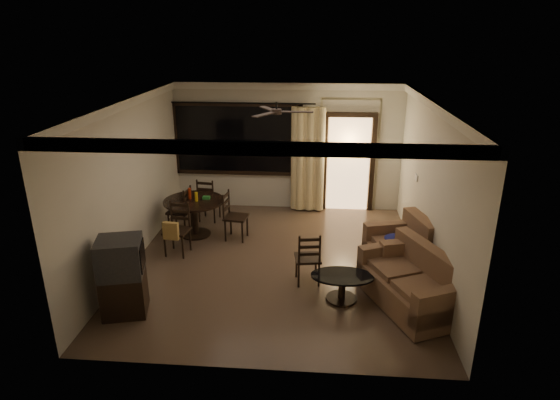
# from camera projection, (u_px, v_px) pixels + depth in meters

# --- Properties ---
(ground) EXTENTS (5.50, 5.50, 0.00)m
(ground) POSITION_uv_depth(u_px,v_px,m) (277.00, 262.00, 8.23)
(ground) COLOR #7F6651
(ground) RESTS_ON ground
(room_shell) EXTENTS (5.50, 6.70, 5.50)m
(room_shell) POSITION_uv_depth(u_px,v_px,m) (314.00, 139.00, 9.21)
(room_shell) COLOR beige
(room_shell) RESTS_ON ground
(dining_table) EXTENTS (1.18, 1.18, 0.96)m
(dining_table) POSITION_uv_depth(u_px,v_px,m) (194.00, 207.00, 9.14)
(dining_table) COLOR black
(dining_table) RESTS_ON ground
(dining_chair_west) EXTENTS (0.47, 0.47, 0.95)m
(dining_chair_west) POSITION_uv_depth(u_px,v_px,m) (181.00, 219.00, 9.37)
(dining_chair_west) COLOR black
(dining_chair_west) RESTS_ON ground
(dining_chair_east) EXTENTS (0.47, 0.47, 0.95)m
(dining_chair_east) POSITION_uv_depth(u_px,v_px,m) (236.00, 225.00, 9.08)
(dining_chair_east) COLOR black
(dining_chair_east) RESTS_ON ground
(dining_chair_south) EXTENTS (0.47, 0.52, 0.95)m
(dining_chair_south) POSITION_uv_depth(u_px,v_px,m) (177.00, 238.00, 8.45)
(dining_chair_south) COLOR black
(dining_chair_south) RESTS_ON ground
(dining_chair_north) EXTENTS (0.47, 0.47, 0.95)m
(dining_chair_north) POSITION_uv_depth(u_px,v_px,m) (209.00, 208.00, 9.96)
(dining_chair_north) COLOR black
(dining_chair_north) RESTS_ON ground
(tv_cabinet) EXTENTS (0.71, 0.67, 1.15)m
(tv_cabinet) POSITION_uv_depth(u_px,v_px,m) (122.00, 276.00, 6.60)
(tv_cabinet) COLOR black
(tv_cabinet) RESTS_ON ground
(sofa) EXTENTS (1.45, 1.84, 0.87)m
(sofa) POSITION_uv_depth(u_px,v_px,m) (413.00, 284.00, 6.85)
(sofa) COLOR #4B2923
(sofa) RESTS_ON ground
(armchair) EXTENTS (1.14, 1.14, 0.94)m
(armchair) POSITION_uv_depth(u_px,v_px,m) (401.00, 250.00, 7.83)
(armchair) COLOR #4B2923
(armchair) RESTS_ON ground
(coffee_table) EXTENTS (0.95, 0.57, 0.42)m
(coffee_table) POSITION_uv_depth(u_px,v_px,m) (342.00, 283.00, 7.01)
(coffee_table) COLOR black
(coffee_table) RESTS_ON ground
(side_chair) EXTENTS (0.46, 0.46, 0.90)m
(side_chair) POSITION_uv_depth(u_px,v_px,m) (308.00, 267.00, 7.51)
(side_chair) COLOR black
(side_chair) RESTS_ON ground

